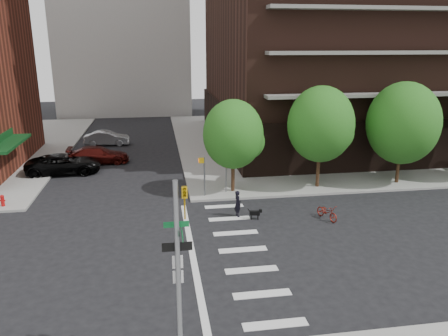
# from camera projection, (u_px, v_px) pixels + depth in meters

# --- Properties ---
(ground) EXTENTS (120.00, 120.00, 0.00)m
(ground) POSITION_uv_depth(u_px,v_px,m) (182.00, 254.00, 21.07)
(ground) COLOR black
(ground) RESTS_ON ground
(sidewalk_ne) EXTENTS (39.00, 33.00, 0.15)m
(sidewalk_ne) POSITION_uv_depth(u_px,v_px,m) (361.00, 138.00, 46.41)
(sidewalk_ne) COLOR gray
(sidewalk_ne) RESTS_ON ground
(crosswalk) EXTENTS (3.85, 13.00, 0.01)m
(crosswalk) POSITION_uv_depth(u_px,v_px,m) (227.00, 251.00, 21.40)
(crosswalk) COLOR silver
(crosswalk) RESTS_ON ground
(tree_a) EXTENTS (4.00, 4.00, 5.90)m
(tree_a) POSITION_uv_depth(u_px,v_px,m) (233.00, 134.00, 28.62)
(tree_a) COLOR #301E11
(tree_a) RESTS_ON sidewalk_ne
(tree_b) EXTENTS (4.50, 4.50, 6.65)m
(tree_b) POSITION_uv_depth(u_px,v_px,m) (321.00, 124.00, 29.37)
(tree_b) COLOR #301E11
(tree_b) RESTS_ON sidewalk_ne
(tree_c) EXTENTS (5.00, 5.00, 6.80)m
(tree_c) POSITION_uv_depth(u_px,v_px,m) (403.00, 123.00, 30.29)
(tree_c) COLOR #301E11
(tree_c) RESTS_ON sidewalk_ne
(traffic_signal) EXTENTS (0.90, 0.75, 6.00)m
(traffic_signal) POSITION_uv_depth(u_px,v_px,m) (180.00, 289.00, 13.14)
(traffic_signal) COLOR slate
(traffic_signal) RESTS_ON sidewalk_s
(pedestrian_signal) EXTENTS (2.18, 0.67, 2.60)m
(pedestrian_signal) POSITION_uv_depth(u_px,v_px,m) (209.00, 170.00, 28.42)
(pedestrian_signal) COLOR slate
(pedestrian_signal) RESTS_ON sidewalk_ne
(fire_hydrant) EXTENTS (0.24, 0.24, 0.73)m
(fire_hydrant) POSITION_uv_depth(u_px,v_px,m) (2.00, 200.00, 26.76)
(fire_hydrant) COLOR #A50C0C
(fire_hydrant) RESTS_ON sidewalk_nw
(parked_car_black) EXTENTS (2.96, 5.74, 1.55)m
(parked_car_black) POSITION_uv_depth(u_px,v_px,m) (64.00, 164.00, 33.80)
(parked_car_black) COLOR black
(parked_car_black) RESTS_ON ground
(parked_car_maroon) EXTENTS (2.16, 5.06, 1.45)m
(parked_car_maroon) POSITION_uv_depth(u_px,v_px,m) (99.00, 155.00, 36.72)
(parked_car_maroon) COLOR #480F0B
(parked_car_maroon) RESTS_ON ground
(parked_car_silver) EXTENTS (1.62, 4.41, 1.44)m
(parked_car_silver) POSITION_uv_depth(u_px,v_px,m) (107.00, 138.00, 43.22)
(parked_car_silver) COLOR #9C9FA3
(parked_car_silver) RESTS_ON ground
(scooter) EXTENTS (1.10, 1.79, 0.89)m
(scooter) POSITION_uv_depth(u_px,v_px,m) (327.00, 212.00, 25.15)
(scooter) COLOR maroon
(scooter) RESTS_ON ground
(dog_walker) EXTENTS (0.64, 0.49, 1.58)m
(dog_walker) POSITION_uv_depth(u_px,v_px,m) (238.00, 204.00, 25.47)
(dog_walker) COLOR black
(dog_walker) RESTS_ON ground
(dog) EXTENTS (0.73, 0.31, 0.61)m
(dog) POSITION_uv_depth(u_px,v_px,m) (255.00, 213.00, 25.16)
(dog) COLOR black
(dog) RESTS_ON ground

